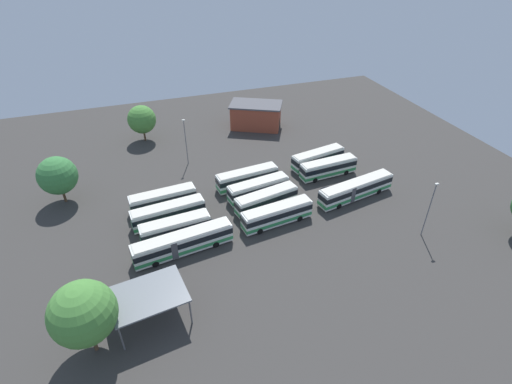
{
  "coord_description": "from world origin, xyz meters",
  "views": [
    {
      "loc": [
        -18.75,
        -51.35,
        39.8
      ],
      "look_at": [
        -0.46,
        1.43,
        1.47
      ],
      "focal_mm": 27.33,
      "sensor_mm": 36.0,
      "label": 1
    }
  ],
  "objects_px": {
    "bus_row1_slot2": "(258,189)",
    "tree_northeast": "(142,119)",
    "bus_row2_slot2": "(328,168)",
    "tree_north_edge": "(83,313)",
    "bus_row0_slot3": "(163,200)",
    "bus_row0_slot2": "(168,213)",
    "bus_row1_slot1": "(266,200)",
    "maintenance_shelter": "(148,295)",
    "bus_row0_slot1": "(176,228)",
    "depot_building": "(256,115)",
    "tree_east_edge": "(57,176)",
    "bus_row2_slot3": "(318,158)",
    "lamp_post_near_entrance": "(429,208)",
    "lamp_post_far_corner": "(186,140)",
    "bus_row1_slot3": "(247,178)",
    "bus_row1_slot0": "(277,214)",
    "bus_row0_slot0": "(183,243)",
    "bus_row2_slot0": "(356,189)"
  },
  "relations": [
    {
      "from": "depot_building",
      "to": "bus_row2_slot2",
      "type": "bearing_deg",
      "value": -77.19
    },
    {
      "from": "bus_row1_slot0",
      "to": "bus_row2_slot3",
      "type": "bearing_deg",
      "value": 44.7
    },
    {
      "from": "lamp_post_near_entrance",
      "to": "tree_east_edge",
      "type": "height_order",
      "value": "lamp_post_near_entrance"
    },
    {
      "from": "lamp_post_near_entrance",
      "to": "tree_northeast",
      "type": "xyz_separation_m",
      "value": [
        -37.17,
        47.06,
        -0.18
      ]
    },
    {
      "from": "bus_row2_slot3",
      "to": "lamp_post_near_entrance",
      "type": "distance_m",
      "value": 25.14
    },
    {
      "from": "maintenance_shelter",
      "to": "bus_row0_slot1",
      "type": "bearing_deg",
      "value": 69.43
    },
    {
      "from": "bus_row0_slot3",
      "to": "maintenance_shelter",
      "type": "relative_size",
      "value": 1.19
    },
    {
      "from": "maintenance_shelter",
      "to": "lamp_post_far_corner",
      "type": "xyz_separation_m",
      "value": [
        11.26,
        35.86,
        1.13
      ]
    },
    {
      "from": "bus_row0_slot0",
      "to": "bus_row1_slot3",
      "type": "xyz_separation_m",
      "value": [
        14.28,
        13.63,
        -0.0
      ]
    },
    {
      "from": "bus_row0_slot0",
      "to": "lamp_post_far_corner",
      "type": "relative_size",
      "value": 1.57
    },
    {
      "from": "bus_row0_slot1",
      "to": "bus_row0_slot3",
      "type": "xyz_separation_m",
      "value": [
        -0.71,
        8.16,
        0.0
      ]
    },
    {
      "from": "maintenance_shelter",
      "to": "bus_row1_slot0",
      "type": "bearing_deg",
      "value": 29.93
    },
    {
      "from": "depot_building",
      "to": "lamp_post_far_corner",
      "type": "height_order",
      "value": "lamp_post_far_corner"
    },
    {
      "from": "lamp_post_near_entrance",
      "to": "lamp_post_far_corner",
      "type": "distance_m",
      "value": 45.18
    },
    {
      "from": "bus_row1_slot2",
      "to": "bus_row2_slot0",
      "type": "height_order",
      "value": "same"
    },
    {
      "from": "bus_row0_slot1",
      "to": "depot_building",
      "type": "distance_m",
      "value": 41.83
    },
    {
      "from": "bus_row0_slot3",
      "to": "bus_row1_slot3",
      "type": "bearing_deg",
      "value": 6.81
    },
    {
      "from": "bus_row0_slot2",
      "to": "tree_east_edge",
      "type": "relative_size",
      "value": 1.4
    },
    {
      "from": "bus_row0_slot1",
      "to": "tree_northeast",
      "type": "height_order",
      "value": "tree_northeast"
    },
    {
      "from": "bus_row0_slot3",
      "to": "bus_row2_slot3",
      "type": "distance_m",
      "value": 31.18
    },
    {
      "from": "bus_row1_slot1",
      "to": "bus_row2_slot3",
      "type": "height_order",
      "value": "same"
    },
    {
      "from": "bus_row0_slot0",
      "to": "bus_row1_slot1",
      "type": "distance_m",
      "value": 16.33
    },
    {
      "from": "maintenance_shelter",
      "to": "tree_northeast",
      "type": "height_order",
      "value": "tree_northeast"
    },
    {
      "from": "tree_northeast",
      "to": "tree_north_edge",
      "type": "bearing_deg",
      "value": -101.81
    },
    {
      "from": "depot_building",
      "to": "lamp_post_near_entrance",
      "type": "height_order",
      "value": "lamp_post_near_entrance"
    },
    {
      "from": "bus_row1_slot3",
      "to": "maintenance_shelter",
      "type": "xyz_separation_m",
      "value": [
        -19.99,
        -24.01,
        2.26
      ]
    },
    {
      "from": "bus_row0_slot2",
      "to": "tree_northeast",
      "type": "height_order",
      "value": "tree_northeast"
    },
    {
      "from": "depot_building",
      "to": "tree_east_edge",
      "type": "distance_m",
      "value": 45.14
    },
    {
      "from": "bus_row2_slot3",
      "to": "maintenance_shelter",
      "type": "relative_size",
      "value": 1.21
    },
    {
      "from": "bus_row2_slot3",
      "to": "tree_east_edge",
      "type": "bearing_deg",
      "value": 175.7
    },
    {
      "from": "bus_row1_slot1",
      "to": "maintenance_shelter",
      "type": "height_order",
      "value": "maintenance_shelter"
    },
    {
      "from": "bus_row0_slot3",
      "to": "bus_row1_slot1",
      "type": "height_order",
      "value": "same"
    },
    {
      "from": "bus_row0_slot3",
      "to": "tree_north_edge",
      "type": "relative_size",
      "value": 1.13
    },
    {
      "from": "bus_row0_slot2",
      "to": "maintenance_shelter",
      "type": "distance_m",
      "value": 18.88
    },
    {
      "from": "maintenance_shelter",
      "to": "tree_northeast",
      "type": "bearing_deg",
      "value": 85.18
    },
    {
      "from": "bus_row0_slot3",
      "to": "tree_northeast",
      "type": "relative_size",
      "value": 1.38
    },
    {
      "from": "bus_row2_slot2",
      "to": "tree_northeast",
      "type": "distance_m",
      "value": 41.47
    },
    {
      "from": "bus_row0_slot0",
      "to": "bus_row1_slot2",
      "type": "distance_m",
      "value": 17.85
    },
    {
      "from": "bus_row1_slot1",
      "to": "bus_row1_slot2",
      "type": "xyz_separation_m",
      "value": [
        -0.17,
        3.63,
        -0.0
      ]
    },
    {
      "from": "bus_row2_slot2",
      "to": "tree_north_edge",
      "type": "distance_m",
      "value": 49.18
    },
    {
      "from": "bus_row1_slot3",
      "to": "tree_east_edge",
      "type": "height_order",
      "value": "tree_east_edge"
    },
    {
      "from": "bus_row1_slot2",
      "to": "bus_row2_slot2",
      "type": "distance_m",
      "value": 15.14
    },
    {
      "from": "depot_building",
      "to": "tree_north_edge",
      "type": "height_order",
      "value": "tree_north_edge"
    },
    {
      "from": "bus_row1_slot2",
      "to": "bus_row0_slot1",
      "type": "bearing_deg",
      "value": -158.73
    },
    {
      "from": "bus_row0_slot1",
      "to": "tree_east_edge",
      "type": "relative_size",
      "value": 1.27
    },
    {
      "from": "bus_row0_slot2",
      "to": "depot_building",
      "type": "distance_m",
      "value": 38.87
    },
    {
      "from": "bus_row0_slot3",
      "to": "bus_row0_slot2",
      "type": "bearing_deg",
      "value": -86.29
    },
    {
      "from": "bus_row0_slot0",
      "to": "bus_row1_slot1",
      "type": "xyz_separation_m",
      "value": [
        15.18,
        6.02,
        -0.0
      ]
    },
    {
      "from": "tree_east_edge",
      "to": "bus_row1_slot2",
      "type": "bearing_deg",
      "value": -16.99
    },
    {
      "from": "bus_row1_slot2",
      "to": "tree_northeast",
      "type": "bearing_deg",
      "value": 119.62
    }
  ]
}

